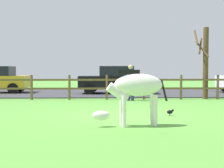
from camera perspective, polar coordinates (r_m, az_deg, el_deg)
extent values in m
plane|color=#549338|center=(9.89, 1.97, -5.60)|extent=(60.00, 60.00, 0.00)
cube|color=#38383D|center=(19.13, 0.21, -1.54)|extent=(28.00, 7.40, 0.05)
cylinder|color=brown|center=(15.16, -14.36, -0.60)|extent=(0.11, 0.11, 1.17)
cylinder|color=brown|center=(14.87, -7.73, -0.60)|extent=(0.11, 0.11, 1.17)
cylinder|color=brown|center=(14.79, -0.94, -0.59)|extent=(0.11, 0.11, 1.17)
cylinder|color=brown|center=(14.92, 5.84, -0.58)|extent=(0.11, 0.11, 1.17)
cylinder|color=brown|center=(15.25, 12.42, -0.56)|extent=(0.11, 0.11, 1.17)
cylinder|color=brown|center=(15.77, 18.64, -0.53)|extent=(0.11, 0.11, 1.17)
cube|color=brown|center=(14.80, -0.93, -0.82)|extent=(21.13, 0.06, 0.09)
cube|color=brown|center=(14.78, -0.94, 0.76)|extent=(21.13, 0.06, 0.09)
cylinder|color=#513A23|center=(15.80, 16.61, 3.62)|extent=(0.25, 0.25, 3.44)
cylinder|color=#513A23|center=(15.79, 14.99, 8.18)|extent=(0.21, 0.99, 0.83)
cylinder|color=#513A23|center=(15.55, 16.04, 6.09)|extent=(0.54, 0.59, 0.80)
cylinder|color=#513A23|center=(15.89, 15.73, 6.64)|extent=(0.35, 0.56, 0.82)
ellipsoid|color=white|center=(7.90, 4.82, -0.16)|extent=(1.29, 0.65, 0.56)
cylinder|color=white|center=(7.73, 2.18, -5.00)|extent=(0.11, 0.11, 0.78)
cylinder|color=white|center=(8.00, 1.77, -4.73)|extent=(0.11, 0.11, 0.78)
cylinder|color=white|center=(7.93, 7.86, -4.82)|extent=(0.11, 0.11, 0.78)
cylinder|color=white|center=(8.20, 7.27, -4.58)|extent=(0.11, 0.11, 0.78)
cylinder|color=white|center=(7.80, 1.06, -1.57)|extent=(0.62, 0.32, 0.51)
ellipsoid|color=white|center=(7.79, -1.99, -5.75)|extent=(0.46, 0.26, 0.24)
cube|color=black|center=(7.83, 3.06, 2.16)|extent=(0.56, 0.12, 0.12)
cylinder|color=black|center=(8.10, 9.41, -1.18)|extent=(0.20, 0.08, 0.54)
cylinder|color=black|center=(9.82, 10.40, -5.52)|extent=(0.01, 0.01, 0.06)
cylinder|color=black|center=(9.78, 10.45, -5.56)|extent=(0.01, 0.01, 0.06)
ellipsoid|color=black|center=(9.79, 10.43, -5.02)|extent=(0.18, 0.10, 0.12)
sphere|color=black|center=(9.80, 10.95, -4.72)|extent=(0.07, 0.07, 0.07)
cylinder|color=black|center=(18.69, -17.54, -0.76)|extent=(0.60, 0.18, 0.60)
cylinder|color=black|center=(20.33, -16.25, -0.48)|extent=(0.60, 0.18, 0.60)
cube|color=black|center=(18.04, 0.45, 0.36)|extent=(4.11, 1.97, 0.70)
cube|color=black|center=(18.02, 0.93, 2.36)|extent=(2.00, 1.69, 0.56)
cylinder|color=black|center=(17.31, -4.11, -0.90)|extent=(0.61, 0.22, 0.60)
cylinder|color=black|center=(18.99, -3.54, -0.59)|extent=(0.61, 0.22, 0.60)
cylinder|color=black|center=(17.22, 4.85, -0.93)|extent=(0.61, 0.22, 0.60)
cylinder|color=black|center=(18.91, 4.62, -0.61)|extent=(0.61, 0.22, 0.60)
cylinder|color=#232847|center=(14.35, 3.04, -1.39)|extent=(0.14, 0.14, 0.82)
cylinder|color=#232847|center=(14.32, 3.75, -1.40)|extent=(0.14, 0.14, 0.82)
cube|color=#2D569E|center=(14.30, 3.40, 1.40)|extent=(0.41, 0.31, 0.58)
sphere|color=tan|center=(14.30, 3.40, 3.09)|extent=(0.22, 0.22, 0.22)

